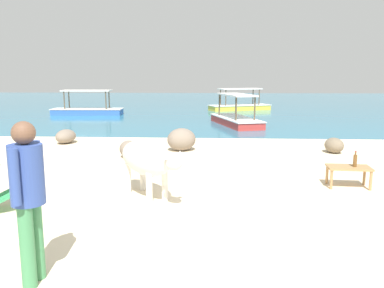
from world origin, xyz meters
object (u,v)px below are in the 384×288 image
(boat_blue, at_px, (88,109))
(bottle, at_px, (355,160))
(boat_red, at_px, (236,118))
(cow, at_px, (147,159))
(person_standing, at_px, (28,191))
(low_bench_table, at_px, (349,170))
(boat_yellow, at_px, (240,106))

(boat_blue, bearing_deg, bottle, -57.52)
(boat_red, relative_size, boat_blue, 1.03)
(cow, bearing_deg, person_standing, -51.28)
(cow, distance_m, low_bench_table, 3.70)
(low_bench_table, xyz_separation_m, boat_red, (-1.56, 9.17, -0.08))
(cow, distance_m, boat_blue, 15.01)
(low_bench_table, height_order, boat_blue, boat_blue)
(low_bench_table, bearing_deg, cow, -163.68)
(boat_red, bearing_deg, cow, -28.27)
(boat_red, bearing_deg, person_standing, -28.67)
(bottle, distance_m, boat_yellow, 16.25)
(cow, xyz_separation_m, boat_blue, (-5.55, 13.94, -0.41))
(cow, distance_m, boat_yellow, 17.22)
(boat_blue, bearing_deg, boat_yellow, 17.83)
(cow, relative_size, boat_yellow, 0.42)
(cow, relative_size, bottle, 5.47)
(boat_yellow, height_order, boat_blue, same)
(low_bench_table, bearing_deg, boat_yellow, 96.99)
(bottle, relative_size, boat_yellow, 0.08)
(cow, xyz_separation_m, person_standing, (-0.66, -2.79, 0.29))
(bottle, height_order, boat_yellow, boat_yellow)
(low_bench_table, height_order, bottle, bottle)
(person_standing, height_order, boat_yellow, person_standing)
(person_standing, distance_m, boat_red, 13.07)
(person_standing, xyz_separation_m, boat_red, (2.70, 12.77, -0.70))
(cow, xyz_separation_m, low_bench_table, (3.60, 0.81, -0.33))
(boat_blue, bearing_deg, cow, -70.92)
(boat_yellow, distance_m, boat_red, 7.06)
(bottle, relative_size, boat_red, 0.08)
(boat_blue, bearing_deg, boat_red, -30.20)
(cow, bearing_deg, low_bench_table, 64.72)
(low_bench_table, distance_m, boat_blue, 16.01)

